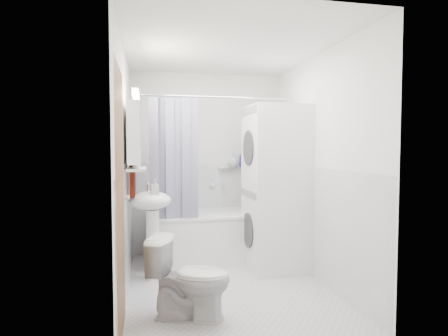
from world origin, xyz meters
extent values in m
plane|color=#B4B4B8|center=(0.00, 0.00, 0.00)|extent=(2.60, 2.60, 0.00)
plane|color=white|center=(0.00, 1.30, 1.20)|extent=(2.00, 0.00, 2.00)
plane|color=white|center=(0.00, -1.30, 1.20)|extent=(2.00, 0.00, 2.00)
plane|color=white|center=(-1.00, 0.00, 1.20)|extent=(0.00, 2.60, 2.60)
plane|color=white|center=(1.00, 0.00, 1.20)|extent=(0.00, 2.60, 2.60)
plane|color=white|center=(0.00, 0.00, 2.40)|extent=(2.60, 2.60, 0.00)
plane|color=white|center=(0.00, 1.29, 0.60)|extent=(1.98, 0.00, 1.98)
plane|color=white|center=(-0.99, 0.00, 0.60)|extent=(0.00, 2.58, 2.58)
plane|color=white|center=(0.99, 0.00, 0.60)|extent=(0.00, 2.58, 2.58)
plane|color=brown|center=(-0.98, -0.88, 1.00)|extent=(0.00, 2.00, 2.00)
cylinder|color=silver|center=(-0.95, -0.55, 1.00)|extent=(0.04, 0.04, 0.04)
cube|color=white|center=(0.01, 0.92, 0.28)|extent=(1.55, 0.72, 0.57)
cube|color=white|center=(0.01, 0.92, 0.58)|extent=(1.57, 0.74, 0.03)
cube|color=silver|center=(0.01, 0.92, 0.47)|extent=(1.37, 0.54, 0.20)
cylinder|color=silver|center=(0.21, 1.25, 0.92)|extent=(0.04, 0.12, 0.04)
cylinder|color=silver|center=(0.01, 0.61, 2.00)|extent=(1.75, 0.02, 0.02)
cube|color=#141345|center=(-0.71, 0.61, 1.25)|extent=(0.10, 0.02, 1.45)
cube|color=#141345|center=(-0.62, 0.61, 1.25)|extent=(0.10, 0.02, 1.45)
cube|color=#141345|center=(-0.53, 0.61, 1.25)|extent=(0.10, 0.02, 1.45)
cube|color=#141345|center=(-0.44, 0.61, 1.25)|extent=(0.10, 0.02, 1.45)
cube|color=#141345|center=(-0.35, 0.61, 1.25)|extent=(0.10, 0.02, 1.45)
cube|color=#141345|center=(-0.26, 0.61, 1.25)|extent=(0.10, 0.02, 1.45)
ellipsoid|color=white|center=(-0.76, 0.33, 0.85)|extent=(0.44, 0.37, 0.20)
cylinder|color=white|center=(-0.74, 0.33, 0.38)|extent=(0.14, 0.14, 0.75)
cylinder|color=silver|center=(-0.78, 0.47, 0.97)|extent=(0.03, 0.03, 0.14)
cylinder|color=silver|center=(-0.78, 0.43, 1.03)|extent=(0.02, 0.10, 0.02)
cube|color=white|center=(-0.91, 0.10, 1.55)|extent=(0.12, 0.50, 0.60)
cube|color=white|center=(-0.84, 0.10, 1.55)|extent=(0.01, 0.47, 0.57)
cube|color=#FFEABF|center=(-0.89, 0.10, 1.93)|extent=(0.06, 0.45, 0.06)
cube|color=silver|center=(-0.89, 0.10, 1.20)|extent=(0.18, 0.54, 0.02)
cube|color=silver|center=(0.26, 1.24, 1.15)|extent=(0.22, 0.06, 0.02)
cube|color=#511A11|center=(-0.94, 0.35, 1.36)|extent=(0.05, 0.38, 0.89)
cube|color=#511A11|center=(-0.91, 0.35, 1.77)|extent=(0.03, 0.33, 0.08)
cylinder|color=silver|center=(-0.95, 0.35, 1.81)|extent=(0.02, 0.04, 0.02)
cube|color=white|center=(0.68, 0.43, 0.47)|extent=(0.68, 0.68, 0.94)
cylinder|color=#2D2D33|center=(0.34, 0.43, 0.46)|extent=(0.03, 0.40, 0.40)
cube|color=gray|center=(0.34, 0.43, 0.89)|extent=(0.02, 0.61, 0.08)
cube|color=white|center=(0.68, 0.43, 1.42)|extent=(0.68, 0.68, 0.94)
cylinder|color=#2D2D33|center=(0.34, 0.43, 1.41)|extent=(0.03, 0.40, 0.40)
cube|color=gray|center=(0.34, 0.43, 1.83)|extent=(0.02, 0.61, 0.08)
imported|color=white|center=(-0.45, -0.66, 0.33)|extent=(0.76, 0.58, 0.66)
imported|color=gray|center=(-0.71, 0.25, 0.95)|extent=(0.08, 0.17, 0.08)
imported|color=gray|center=(-0.89, -0.05, 1.25)|extent=(0.07, 0.18, 0.07)
imported|color=gray|center=(-0.89, 0.22, 1.26)|extent=(0.10, 0.09, 0.10)
imported|color=gray|center=(0.35, 1.24, 1.23)|extent=(0.13, 0.17, 0.13)
imported|color=#2F2BAF|center=(0.47, 1.24, 1.20)|extent=(0.08, 0.21, 0.08)
camera|label=1|loc=(-0.77, -3.69, 1.40)|focal=30.00mm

